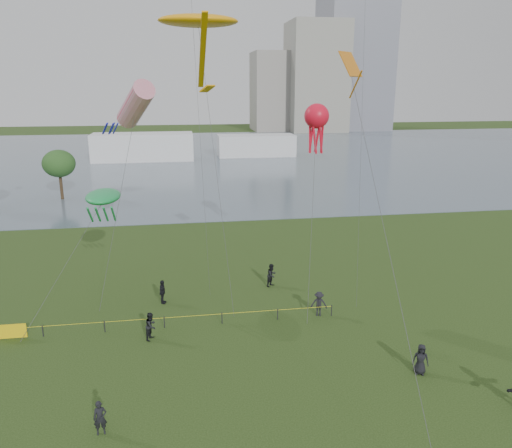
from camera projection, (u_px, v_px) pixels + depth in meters
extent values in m
plane|color=#1D320F|center=(290.00, 446.00, 23.27)|extent=(400.00, 400.00, 0.00)
cube|color=slate|center=(197.00, 156.00, 118.41)|extent=(400.00, 120.00, 0.08)
cube|color=gray|center=(316.00, 77.00, 179.26)|extent=(20.00, 20.00, 38.00)
cube|color=gray|center=(274.00, 92.00, 184.19)|extent=(16.00, 18.00, 28.00)
cube|color=silver|center=(143.00, 147.00, 111.03)|extent=(22.00, 8.00, 6.00)
cube|color=silver|center=(256.00, 145.00, 117.95)|extent=(18.00, 7.00, 5.00)
cylinder|color=#342617|center=(61.00, 188.00, 73.08)|extent=(0.44, 0.44, 3.28)
ellipsoid|color=#2D5722|center=(59.00, 164.00, 72.10)|extent=(4.66, 4.66, 3.94)
cylinder|color=black|center=(43.00, 331.00, 33.26)|extent=(0.07, 0.07, 0.85)
cylinder|color=black|center=(105.00, 326.00, 33.86)|extent=(0.07, 0.07, 0.85)
cylinder|color=black|center=(164.00, 322.00, 34.47)|extent=(0.07, 0.07, 0.85)
cylinder|color=black|center=(222.00, 318.00, 35.07)|extent=(0.07, 0.07, 0.85)
cylinder|color=black|center=(278.00, 314.00, 35.68)|extent=(0.07, 0.07, 0.85)
cylinder|color=black|center=(332.00, 310.00, 36.28)|extent=(0.07, 0.07, 0.85)
cylinder|color=yellow|center=(164.00, 318.00, 34.38)|extent=(24.00, 0.03, 0.03)
cube|color=yellow|center=(11.00, 331.00, 32.92)|extent=(2.00, 0.04, 1.00)
imported|color=black|center=(151.00, 326.00, 32.81)|extent=(1.03, 1.13, 1.89)
imported|color=black|center=(319.00, 304.00, 36.19)|extent=(1.34, 1.00, 1.85)
imported|color=black|center=(162.00, 292.00, 38.23)|extent=(0.73, 1.18, 1.88)
imported|color=black|center=(421.00, 359.00, 28.86)|extent=(1.05, 0.87, 1.84)
imported|color=black|center=(100.00, 418.00, 23.85)|extent=(0.69, 0.51, 1.74)
imported|color=black|center=(272.00, 275.00, 41.54)|extent=(1.19, 1.17, 1.94)
cylinder|color=#3F3F42|center=(217.00, 172.00, 35.41)|extent=(1.79, 4.43, 20.55)
ellipsoid|color=orange|center=(198.00, 21.00, 34.61)|extent=(5.60, 3.50, 0.88)
cube|color=orange|center=(203.00, 54.00, 31.26)|extent=(0.36, 6.98, 4.09)
cube|color=orange|center=(207.00, 89.00, 28.21)|extent=(0.95, 0.95, 0.42)
cylinder|color=#3F3F42|center=(117.00, 209.00, 36.81)|extent=(3.38, 3.13, 14.86)
cylinder|color=#D01945|center=(135.00, 105.00, 36.55)|extent=(3.46, 4.95, 3.65)
cylinder|color=#1B1BC2|center=(116.00, 128.00, 35.62)|extent=(0.60, 1.13, 0.88)
cylinder|color=#1B1BC2|center=(112.00, 128.00, 35.95)|extent=(0.60, 1.13, 0.88)
cylinder|color=#1B1BC2|center=(106.00, 128.00, 35.74)|extent=(0.60, 1.13, 0.88)
cylinder|color=#1B1BC2|center=(105.00, 129.00, 35.29)|extent=(0.60, 1.13, 0.88)
cylinder|color=#1B1BC2|center=(111.00, 129.00, 35.22)|extent=(0.60, 1.13, 0.88)
cylinder|color=#3F3F42|center=(65.00, 264.00, 35.12)|extent=(5.07, 6.71, 8.16)
ellipsoid|color=#1B9546|center=(103.00, 196.00, 37.59)|extent=(2.56, 4.61, 0.90)
cylinder|color=#1B9546|center=(90.00, 215.00, 36.22)|extent=(0.16, 1.79, 1.54)
cylinder|color=#1B9546|center=(98.00, 215.00, 36.30)|extent=(0.16, 1.79, 1.54)
cylinder|color=#1B9546|center=(106.00, 214.00, 36.38)|extent=(0.16, 1.79, 1.54)
cylinder|color=#1B9546|center=(113.00, 214.00, 36.46)|extent=(0.16, 1.79, 1.54)
cylinder|color=#3F3F42|center=(312.00, 214.00, 37.22)|extent=(2.47, 7.89, 13.90)
sphere|color=red|center=(317.00, 116.00, 39.28)|extent=(1.96, 1.96, 1.96)
cylinder|color=red|center=(322.00, 136.00, 39.78)|extent=(0.18, 0.54, 2.60)
cylinder|color=red|center=(318.00, 136.00, 40.16)|extent=(0.49, 0.36, 2.61)
cylinder|color=red|center=(312.00, 136.00, 40.08)|extent=(0.49, 0.36, 2.61)
cylinder|color=red|center=(310.00, 137.00, 39.63)|extent=(0.18, 0.54, 2.60)
cylinder|color=red|center=(314.00, 137.00, 39.26)|extent=(0.49, 0.36, 2.61)
cylinder|color=red|center=(321.00, 137.00, 39.33)|extent=(0.49, 0.36, 2.61)
cylinder|color=#3F3F42|center=(392.00, 263.00, 22.11)|extent=(0.83, 11.37, 17.26)
cube|color=orange|center=(350.00, 64.00, 25.13)|extent=(1.52, 1.52, 1.24)
cylinder|color=orange|center=(356.00, 85.00, 24.54)|extent=(0.08, 1.58, 1.35)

